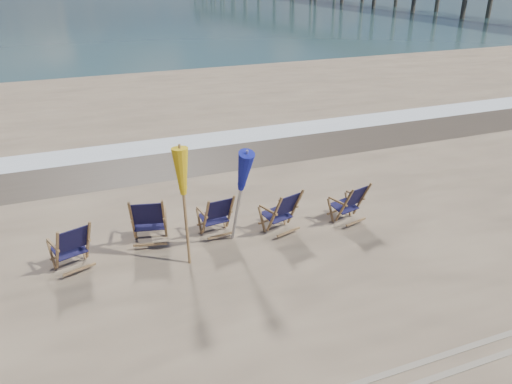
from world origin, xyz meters
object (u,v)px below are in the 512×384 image
at_px(beach_chair_3, 295,209).
at_px(umbrella_blue, 238,167).
at_px(beach_chair_0, 89,242).
at_px(beach_chair_2, 231,213).
at_px(beach_chair_1, 164,221).
at_px(beach_chair_4, 362,201).
at_px(umbrella_yellow, 183,179).

height_order(beach_chair_3, umbrella_blue, umbrella_blue).
xyz_separation_m(beach_chair_0, beach_chair_3, (4.09, -0.15, -0.00)).
bearing_deg(beach_chair_2, beach_chair_1, -8.85).
bearing_deg(beach_chair_2, beach_chair_0, -2.45).
height_order(beach_chair_0, beach_chair_4, beach_chair_0).
xyz_separation_m(beach_chair_1, beach_chair_3, (2.65, -0.40, -0.04)).
distance_m(beach_chair_0, umbrella_yellow, 2.15).
relative_size(beach_chair_0, beach_chair_2, 1.04).
bearing_deg(umbrella_yellow, beach_chair_2, 33.23).
height_order(beach_chair_0, umbrella_blue, umbrella_blue).
bearing_deg(beach_chair_3, beach_chair_4, 158.07).
distance_m(beach_chair_2, umbrella_blue, 1.33).
height_order(beach_chair_0, beach_chair_2, beach_chair_0).
distance_m(beach_chair_0, beach_chair_2, 2.79).
bearing_deg(beach_chair_2, beach_chair_4, 164.35).
xyz_separation_m(beach_chair_0, beach_chair_4, (5.61, -0.30, -0.02)).
bearing_deg(beach_chair_0, beach_chair_1, 170.92).
distance_m(beach_chair_1, umbrella_yellow, 1.42).
xyz_separation_m(beach_chair_1, umbrella_blue, (1.33, -0.60, 1.15)).
bearing_deg(umbrella_yellow, umbrella_blue, 9.35).
bearing_deg(beach_chair_2, umbrella_yellow, 27.12).
relative_size(beach_chair_2, beach_chair_3, 0.96).
xyz_separation_m(beach_chair_4, umbrella_yellow, (-3.91, -0.24, 1.23)).
relative_size(beach_chair_1, beach_chair_3, 1.09).
bearing_deg(beach_chair_3, umbrella_blue, -7.57).
bearing_deg(umbrella_yellow, beach_chair_0, 162.36).
height_order(beach_chair_1, umbrella_blue, umbrella_blue).
bearing_deg(umbrella_blue, beach_chair_2, 88.25).
distance_m(beach_chair_2, beach_chair_3, 1.34).
xyz_separation_m(beach_chair_1, beach_chair_2, (1.34, -0.06, -0.06)).
distance_m(beach_chair_3, umbrella_blue, 1.79).
bearing_deg(beach_chair_1, beach_chair_0, 22.88).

